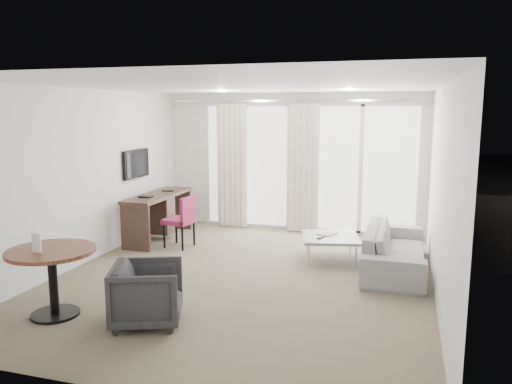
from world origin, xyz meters
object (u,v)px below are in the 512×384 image
(coffee_table, at_px, (330,248))
(rattan_chair_b, at_px, (373,201))
(tub_armchair, at_px, (147,294))
(sofa, at_px, (395,248))
(round_table, at_px, (53,283))
(desk, at_px, (159,217))
(rattan_chair_a, at_px, (364,201))
(desk_chair, at_px, (179,221))

(coffee_table, bearing_deg, rattan_chair_b, 81.23)
(tub_armchair, xyz_separation_m, rattan_chair_b, (2.01, 5.79, 0.09))
(sofa, xyz_separation_m, rattan_chair_b, (-0.51, 3.10, 0.11))
(round_table, relative_size, sofa, 0.45)
(desk, bearing_deg, tub_armchair, -64.26)
(desk, height_order, round_table, desk)
(rattan_chair_b, bearing_deg, rattan_chair_a, -170.31)
(round_table, xyz_separation_m, rattan_chair_a, (2.93, 5.88, 0.03))
(rattan_chair_b, bearing_deg, desk_chair, -134.55)
(round_table, distance_m, tub_armchair, 1.12)
(desk, height_order, sofa, desk)
(tub_armchair, distance_m, coffee_table, 3.26)
(desk, bearing_deg, desk_chair, -33.31)
(coffee_table, bearing_deg, tub_armchair, -118.50)
(sofa, relative_size, rattan_chair_a, 2.53)
(desk_chair, xyz_separation_m, sofa, (3.51, -0.19, -0.13))
(desk_chair, distance_m, rattan_chair_a, 4.02)
(desk_chair, xyz_separation_m, rattan_chair_a, (2.81, 2.88, -0.02))
(round_table, bearing_deg, coffee_table, 48.18)
(rattan_chair_b, bearing_deg, coffee_table, -97.38)
(coffee_table, distance_m, rattan_chair_b, 2.97)
(rattan_chair_a, bearing_deg, sofa, -62.84)
(coffee_table, distance_m, sofa, 0.98)
(desk, bearing_deg, coffee_table, -7.30)
(desk, relative_size, rattan_chair_b, 2.05)
(desk, relative_size, round_table, 1.80)
(round_table, height_order, coffee_table, round_table)
(desk_chair, xyz_separation_m, tub_armchair, (1.00, -2.89, -0.10))
(round_table, xyz_separation_m, coffee_table, (2.67, 2.98, -0.20))
(desk, distance_m, tub_armchair, 3.63)
(desk, distance_m, coffee_table, 3.16)
(desk_chair, bearing_deg, rattan_chair_a, 53.90)
(round_table, bearing_deg, tub_armchair, 5.93)
(coffee_table, relative_size, rattan_chair_a, 1.00)
(desk, bearing_deg, sofa, -7.99)
(round_table, bearing_deg, rattan_chair_b, 62.18)
(desk_chair, bearing_deg, sofa, 5.07)
(rattan_chair_b, bearing_deg, sofa, -79.34)
(tub_armchair, distance_m, sofa, 3.68)
(sofa, bearing_deg, rattan_chair_b, 9.27)
(coffee_table, bearing_deg, rattan_chair_a, 84.87)
(round_table, height_order, rattan_chair_a, rattan_chair_a)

